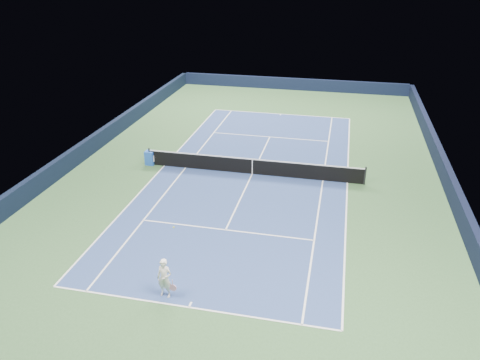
# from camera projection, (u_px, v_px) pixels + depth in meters

# --- Properties ---
(ground) EXTENTS (40.00, 40.00, 0.00)m
(ground) POSITION_uv_depth(u_px,v_px,m) (252.00, 174.00, 27.50)
(ground) COLOR #31542E
(ground) RESTS_ON ground
(wall_far) EXTENTS (22.00, 0.35, 1.10)m
(wall_far) POSITION_uv_depth(u_px,v_px,m) (293.00, 84.00, 44.71)
(wall_far) COLOR black
(wall_far) RESTS_ON ground
(wall_right) EXTENTS (0.35, 40.00, 1.10)m
(wall_right) POSITION_uv_depth(u_px,v_px,m) (450.00, 183.00, 25.13)
(wall_right) COLOR black
(wall_right) RESTS_ON ground
(wall_left) EXTENTS (0.35, 40.00, 1.10)m
(wall_left) POSITION_uv_depth(u_px,v_px,m) (84.00, 150.00, 29.38)
(wall_left) COLOR black
(wall_left) RESTS_ON ground
(court_surface) EXTENTS (10.97, 23.77, 0.01)m
(court_surface) POSITION_uv_depth(u_px,v_px,m) (252.00, 174.00, 27.49)
(court_surface) COLOR navy
(court_surface) RESTS_ON ground
(baseline_far) EXTENTS (10.97, 0.08, 0.00)m
(baseline_far) POSITION_uv_depth(u_px,v_px,m) (281.00, 114.00, 37.95)
(baseline_far) COLOR white
(baseline_far) RESTS_ON ground
(baseline_near) EXTENTS (10.97, 0.08, 0.00)m
(baseline_near) POSITION_uv_depth(u_px,v_px,m) (189.00, 307.00, 17.03)
(baseline_near) COLOR white
(baseline_near) RESTS_ON ground
(sideline_doubles_right) EXTENTS (0.08, 23.77, 0.00)m
(sideline_doubles_right) POSITION_uv_depth(u_px,v_px,m) (347.00, 183.00, 26.41)
(sideline_doubles_right) COLOR white
(sideline_doubles_right) RESTS_ON ground
(sideline_doubles_left) EXTENTS (0.08, 23.77, 0.00)m
(sideline_doubles_left) POSITION_uv_depth(u_px,v_px,m) (164.00, 166.00, 28.57)
(sideline_doubles_left) COLOR white
(sideline_doubles_left) RESTS_ON ground
(sideline_singles_right) EXTENTS (0.08, 23.77, 0.00)m
(sideline_singles_right) POSITION_uv_depth(u_px,v_px,m) (323.00, 180.00, 26.68)
(sideline_singles_right) COLOR white
(sideline_singles_right) RESTS_ON ground
(sideline_singles_left) EXTENTS (0.08, 23.77, 0.00)m
(sideline_singles_left) POSITION_uv_depth(u_px,v_px,m) (186.00, 168.00, 28.30)
(sideline_singles_left) COLOR white
(sideline_singles_left) RESTS_ON ground
(service_line_far) EXTENTS (8.23, 0.08, 0.00)m
(service_line_far) POSITION_uv_depth(u_px,v_px,m) (270.00, 137.00, 33.13)
(service_line_far) COLOR white
(service_line_far) RESTS_ON ground
(service_line_near) EXTENTS (8.23, 0.08, 0.00)m
(service_line_near) POSITION_uv_depth(u_px,v_px,m) (226.00, 230.00, 21.86)
(service_line_near) COLOR white
(service_line_near) RESTS_ON ground
(center_service_line) EXTENTS (0.08, 12.80, 0.00)m
(center_service_line) POSITION_uv_depth(u_px,v_px,m) (252.00, 174.00, 27.49)
(center_service_line) COLOR white
(center_service_line) RESTS_ON ground
(center_mark_far) EXTENTS (0.08, 0.30, 0.00)m
(center_mark_far) POSITION_uv_depth(u_px,v_px,m) (280.00, 115.00, 37.82)
(center_mark_far) COLOR white
(center_mark_far) RESTS_ON ground
(center_mark_near) EXTENTS (0.08, 0.30, 0.00)m
(center_mark_near) POSITION_uv_depth(u_px,v_px,m) (190.00, 305.00, 17.16)
(center_mark_near) COLOR white
(center_mark_near) RESTS_ON ground
(tennis_net) EXTENTS (12.90, 0.10, 1.07)m
(tennis_net) POSITION_uv_depth(u_px,v_px,m) (252.00, 166.00, 27.28)
(tennis_net) COLOR black
(tennis_net) RESTS_ON ground
(sponsor_cube) EXTENTS (0.58, 0.50, 0.87)m
(sponsor_cube) POSITION_uv_depth(u_px,v_px,m) (150.00, 158.00, 28.60)
(sponsor_cube) COLOR blue
(sponsor_cube) RESTS_ON ground
(tennis_player) EXTENTS (0.77, 1.26, 2.45)m
(tennis_player) POSITION_uv_depth(u_px,v_px,m) (165.00, 278.00, 17.28)
(tennis_player) COLOR white
(tennis_player) RESTS_ON ground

